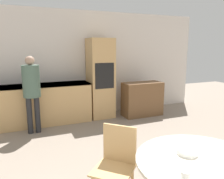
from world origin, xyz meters
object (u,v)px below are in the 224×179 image
at_px(sideboard, 142,99).
at_px(person_standing, 32,86).
at_px(cup, 185,177).
at_px(chair_far_left, 116,162).
at_px(oven_unit, 100,78).
at_px(bowl_near, 187,152).

relative_size(sideboard, person_standing, 0.64).
bearing_deg(cup, person_standing, 104.73).
height_order(sideboard, person_standing, person_standing).
bearing_deg(chair_far_left, oven_unit, 118.34).
height_order(chair_far_left, cup, chair_far_left).
bearing_deg(person_standing, sideboard, 4.00).
relative_size(chair_far_left, bowl_near, 4.68).
distance_m(chair_far_left, bowl_near, 0.76).
xyz_separation_m(oven_unit, bowl_near, (-0.41, -3.55, -0.21)).
xyz_separation_m(sideboard, chair_far_left, (-1.91, -2.71, 0.07)).
relative_size(cup, bowl_near, 0.51).
height_order(oven_unit, sideboard, oven_unit).
xyz_separation_m(chair_far_left, cup, (0.17, -0.86, 0.28)).
distance_m(oven_unit, person_standing, 1.70).
xyz_separation_m(chair_far_left, person_standing, (-0.71, 2.52, 0.46)).
relative_size(person_standing, bowl_near, 8.28).
distance_m(oven_unit, sideboard, 1.19).
xyz_separation_m(oven_unit, person_standing, (-1.62, -0.51, -0.00)).
height_order(cup, bowl_near, cup).
xyz_separation_m(chair_far_left, bowl_near, (0.50, -0.51, 0.25)).
bearing_deg(sideboard, cup, -115.98).
relative_size(sideboard, chair_far_left, 1.14).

